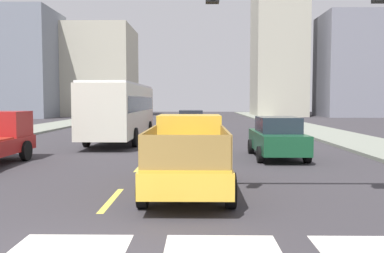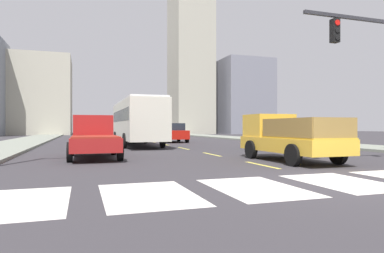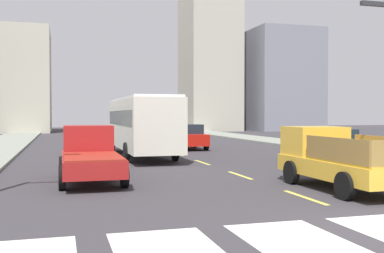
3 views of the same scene
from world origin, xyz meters
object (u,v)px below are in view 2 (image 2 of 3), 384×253
(sedan_near_right, at_px, (279,136))
(pickup_dark, at_px, (94,137))
(pickup_stakebed, at_px, (285,138))
(sedan_near_left, at_px, (173,133))
(city_bus, at_px, (137,119))

(sedan_near_right, bearing_deg, pickup_dark, -168.81)
(pickup_stakebed, bearing_deg, sedan_near_left, 93.05)
(pickup_stakebed, height_order, pickup_dark, same)
(pickup_dark, relative_size, sedan_near_left, 1.18)
(pickup_dark, height_order, sedan_near_right, pickup_dark)
(pickup_dark, relative_size, city_bus, 0.48)
(pickup_dark, height_order, city_bus, city_bus)
(pickup_dark, distance_m, sedan_near_left, 15.27)
(pickup_stakebed, relative_size, city_bus, 0.48)
(city_bus, height_order, sedan_near_right, city_bus)
(city_bus, xyz_separation_m, sedan_near_right, (7.76, -6.82, -1.09))
(pickup_stakebed, xyz_separation_m, pickup_dark, (-7.57, 3.98, -0.02))
(pickup_stakebed, xyz_separation_m, sedan_near_left, (-0.20, 17.35, -0.08))
(sedan_near_right, distance_m, sedan_near_left, 12.03)
(city_bus, distance_m, sedan_near_left, 6.20)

